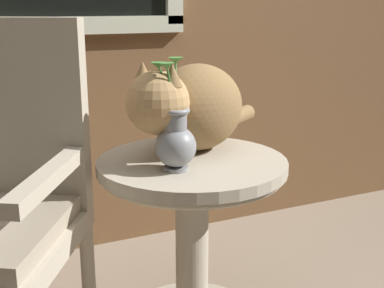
{
  "coord_description": "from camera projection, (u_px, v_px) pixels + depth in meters",
  "views": [
    {
      "loc": [
        -0.59,
        -1.28,
        1.07
      ],
      "look_at": [
        0.07,
        0.15,
        0.64
      ],
      "focal_mm": 48.83,
      "sensor_mm": 36.0,
      "label": 1
    }
  ],
  "objects": [
    {
      "name": "cat",
      "position": [
        191.0,
        106.0,
        1.69
      ],
      "size": [
        0.62,
        0.45,
        0.31
      ],
      "color": "olive",
      "rests_on": "wicker_side_table"
    },
    {
      "name": "pewter_vase_with_ivy",
      "position": [
        175.0,
        139.0,
        1.51
      ],
      "size": [
        0.12,
        0.13,
        0.32
      ],
      "color": "gray",
      "rests_on": "wicker_side_table"
    },
    {
      "name": "wicker_side_table",
      "position": [
        192.0,
        214.0,
        1.68
      ],
      "size": [
        0.6,
        0.6,
        0.59
      ],
      "color": "#B2A893",
      "rests_on": "ground_plane"
    }
  ]
}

